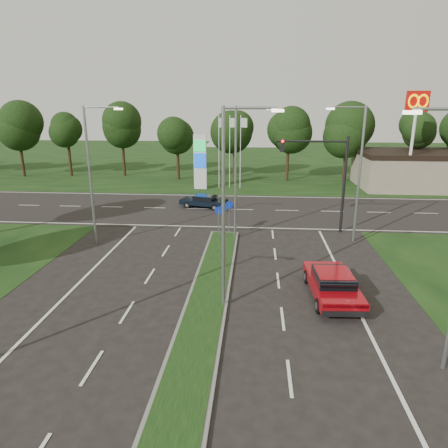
{
  "coord_description": "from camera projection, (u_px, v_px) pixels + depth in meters",
  "views": [
    {
      "loc": [
        2.19,
        -10.77,
        9.0
      ],
      "look_at": [
        0.35,
        12.0,
        2.2
      ],
      "focal_mm": 32.0,
      "sensor_mm": 36.0,
      "label": 1
    }
  ],
  "objects": [
    {
      "name": "ground",
      "position": [
        184.0,
        392.0,
        13.03
      ],
      "size": [
        160.0,
        160.0,
        0.0
      ],
      "primitive_type": "plane",
      "color": "black",
      "rests_on": "ground"
    },
    {
      "name": "streetlight_right_far",
      "position": [
        357.0,
        168.0,
        26.19
      ],
      "size": [
        2.53,
        0.22,
        9.0
      ],
      "rotation": [
        0.0,
        0.0,
        3.14
      ],
      "color": "gray",
      "rests_on": "ground"
    },
    {
      "name": "gas_pylon",
      "position": [
        202.0,
        160.0,
        43.98
      ],
      "size": [
        5.8,
        1.26,
        8.0
      ],
      "color": "silver",
      "rests_on": "ground"
    },
    {
      "name": "traffic_signal",
      "position": [
        327.0,
        169.0,
        28.34
      ],
      "size": [
        5.1,
        0.42,
        7.0
      ],
      "color": "black",
      "rests_on": "ground"
    },
    {
      "name": "median_kerb",
      "position": [
        201.0,
        326.0,
        16.83
      ],
      "size": [
        2.0,
        26.0,
        0.12
      ],
      "primitive_type": "cube",
      "color": "slate",
      "rests_on": "ground"
    },
    {
      "name": "streetlight_left_far",
      "position": [
        92.0,
        169.0,
        25.59
      ],
      "size": [
        2.53,
        0.22,
        9.0
      ],
      "color": "gray",
      "rests_on": "ground"
    },
    {
      "name": "verge_far",
      "position": [
        243.0,
        163.0,
        65.57
      ],
      "size": [
        160.0,
        50.0,
        0.02
      ],
      "primitive_type": "cube",
      "color": "black",
      "rests_on": "ground"
    },
    {
      "name": "median_signs",
      "position": [
        224.0,
        213.0,
        28.21
      ],
      "size": [
        1.16,
        1.76,
        2.38
      ],
      "color": "gray",
      "rests_on": "ground"
    },
    {
      "name": "mcdonalds_sign",
      "position": [
        416.0,
        116.0,
        39.91
      ],
      "size": [
        2.2,
        0.47,
        10.4
      ],
      "color": "silver",
      "rests_on": "ground"
    },
    {
      "name": "navy_sedan",
      "position": [
        204.0,
        201.0,
        36.5
      ],
      "size": [
        4.46,
        2.7,
        1.14
      ],
      "rotation": [
        0.0,
        0.0,
        1.32
      ],
      "color": "black",
      "rests_on": "ground"
    },
    {
      "name": "cross_road",
      "position": [
        231.0,
        210.0,
        35.96
      ],
      "size": [
        160.0,
        12.0,
        0.02
      ],
      "primitive_type": "cube",
      "color": "black",
      "rests_on": "ground"
    },
    {
      "name": "streetlight_median_far",
      "position": [
        238.0,
        166.0,
        26.79
      ],
      "size": [
        2.53,
        0.22,
        9.0
      ],
      "color": "gray",
      "rests_on": "ground"
    },
    {
      "name": "treeline_far",
      "position": [
        240.0,
        124.0,
        49.22
      ],
      "size": [
        6.0,
        6.0,
        9.9
      ],
      "color": "black",
      "rests_on": "ground"
    },
    {
      "name": "commercial_building",
      "position": [
        431.0,
        170.0,
        45.15
      ],
      "size": [
        16.0,
        9.0,
        4.0
      ],
      "primitive_type": "cube",
      "color": "gray",
      "rests_on": "ground"
    },
    {
      "name": "streetlight_median_near",
      "position": [
        228.0,
        200.0,
        17.23
      ],
      "size": [
        2.53,
        0.22,
        9.0
      ],
      "color": "gray",
      "rests_on": "ground"
    },
    {
      "name": "red_sedan",
      "position": [
        332.0,
        284.0,
        19.29
      ],
      "size": [
        2.28,
        5.06,
        1.37
      ],
      "rotation": [
        0.0,
        0.0,
        0.05
      ],
      "color": "#9D0810",
      "rests_on": "ground"
    }
  ]
}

